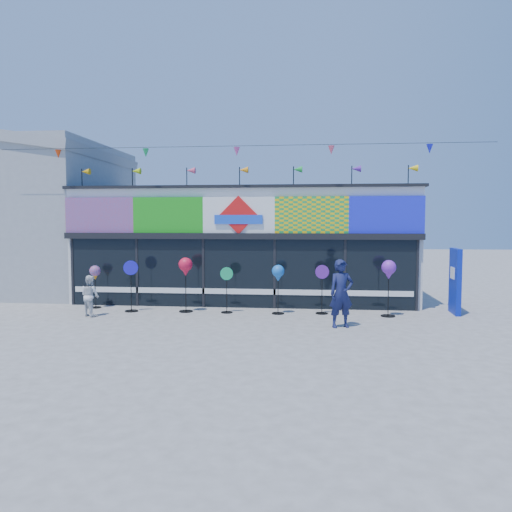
# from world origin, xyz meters

# --- Properties ---
(ground) EXTENTS (80.00, 80.00, 0.00)m
(ground) POSITION_xyz_m (0.00, 0.00, 0.00)
(ground) COLOR slate
(ground) RESTS_ON ground
(kite_shop) EXTENTS (16.00, 5.70, 5.31)m
(kite_shop) POSITION_xyz_m (0.00, 5.94, 2.05)
(kite_shop) COLOR white
(kite_shop) RESTS_ON ground
(neighbour_building) EXTENTS (8.18, 7.20, 6.87)m
(neighbour_building) POSITION_xyz_m (-10.00, 7.00, 3.20)
(neighbour_building) COLOR #9DA0A2
(neighbour_building) RESTS_ON ground
(blue_sign) EXTENTS (0.21, 1.03, 2.05)m
(blue_sign) POSITION_xyz_m (6.88, 3.03, 1.03)
(blue_sign) COLOR #0A1FA4
(blue_sign) RESTS_ON ground
(spinner_0) EXTENTS (0.36, 0.36, 1.42)m
(spinner_0) POSITION_xyz_m (-4.76, 2.86, 1.14)
(spinner_0) COLOR black
(spinner_0) RESTS_ON ground
(spinner_1) EXTENTS (0.46, 0.42, 1.64)m
(spinner_1) POSITION_xyz_m (-3.34, 2.34, 0.87)
(spinner_1) COLOR black
(spinner_1) RESTS_ON ground
(spinner_2) EXTENTS (0.44, 0.44, 1.74)m
(spinner_2) POSITION_xyz_m (-1.58, 2.46, 1.39)
(spinner_2) COLOR black
(spinner_2) RESTS_ON ground
(spinner_3) EXTENTS (0.41, 0.37, 1.45)m
(spinner_3) POSITION_xyz_m (-0.25, 2.43, 0.77)
(spinner_3) COLOR black
(spinner_3) RESTS_ON ground
(spinner_4) EXTENTS (0.39, 0.39, 1.54)m
(spinner_4) POSITION_xyz_m (1.37, 2.42, 1.23)
(spinner_4) COLOR black
(spinner_4) RESTS_ON ground
(spinner_5) EXTENTS (0.43, 0.39, 1.53)m
(spinner_5) POSITION_xyz_m (2.74, 2.57, 0.81)
(spinner_5) COLOR black
(spinner_5) RESTS_ON ground
(spinner_6) EXTENTS (0.44, 0.44, 1.72)m
(spinner_6) POSITION_xyz_m (4.73, 2.33, 1.38)
(spinner_6) COLOR black
(spinner_6) RESTS_ON ground
(adult_man) EXTENTS (0.78, 0.64, 1.86)m
(adult_man) POSITION_xyz_m (3.20, 0.61, 0.93)
(adult_man) COLOR #161B45
(adult_man) RESTS_ON ground
(child) EXTENTS (0.70, 0.60, 1.25)m
(child) POSITION_xyz_m (-4.31, 1.47, 0.63)
(child) COLOR silver
(child) RESTS_ON ground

